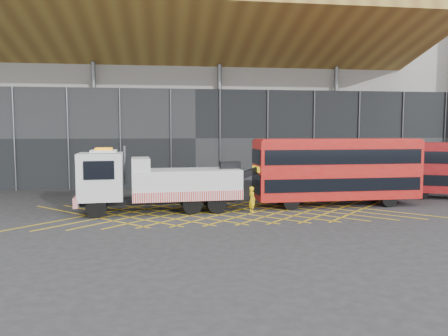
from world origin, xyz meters
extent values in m
plane|color=#262628|center=(0.00, 0.00, 0.00)|extent=(120.00, 120.00, 0.00)
cube|color=gold|center=(-4.80, 0.00, 0.01)|extent=(7.16, 7.16, 0.01)
cube|color=gold|center=(-4.80, 0.00, 0.01)|extent=(7.16, 7.16, 0.01)
cube|color=gold|center=(-3.20, 0.00, 0.01)|extent=(7.16, 7.16, 0.01)
cube|color=gold|center=(-3.20, 0.00, 0.01)|extent=(7.16, 7.16, 0.01)
cube|color=gold|center=(-1.60, 0.00, 0.01)|extent=(7.16, 7.16, 0.01)
cube|color=gold|center=(-1.60, 0.00, 0.01)|extent=(7.16, 7.16, 0.01)
cube|color=gold|center=(0.00, 0.00, 0.01)|extent=(7.16, 7.16, 0.01)
cube|color=gold|center=(0.00, 0.00, 0.01)|extent=(7.16, 7.16, 0.01)
cube|color=gold|center=(1.60, 0.00, 0.01)|extent=(7.16, 7.16, 0.01)
cube|color=gold|center=(1.60, 0.00, 0.01)|extent=(7.16, 7.16, 0.01)
cube|color=gold|center=(3.20, 0.00, 0.01)|extent=(7.16, 7.16, 0.01)
cube|color=gold|center=(3.20, 0.00, 0.01)|extent=(7.16, 7.16, 0.01)
cube|color=gold|center=(4.80, 0.00, 0.01)|extent=(7.16, 7.16, 0.01)
cube|color=gold|center=(4.80, 0.00, 0.01)|extent=(7.16, 7.16, 0.01)
cube|color=gold|center=(6.40, 0.00, 0.01)|extent=(7.16, 7.16, 0.01)
cube|color=gold|center=(6.40, 0.00, 0.01)|extent=(7.16, 7.16, 0.01)
cube|color=gold|center=(8.00, 0.00, 0.01)|extent=(7.16, 7.16, 0.01)
cube|color=gold|center=(8.00, 0.00, 0.01)|extent=(7.16, 7.16, 0.01)
cube|color=gold|center=(9.60, 0.00, 0.01)|extent=(7.16, 7.16, 0.01)
cube|color=gold|center=(9.60, 0.00, 0.01)|extent=(7.16, 7.16, 0.01)
cube|color=gold|center=(11.20, 0.00, 0.01)|extent=(7.16, 7.16, 0.01)
cube|color=gold|center=(11.20, 0.00, 0.01)|extent=(7.16, 7.16, 0.01)
cube|color=gray|center=(2.00, 19.00, 9.00)|extent=(55.00, 14.00, 18.00)
cube|color=black|center=(2.00, 11.70, 4.00)|extent=(55.00, 0.80, 8.00)
cube|color=olive|center=(0.00, 8.00, 11.50)|extent=(40.00, 11.93, 4.07)
cylinder|color=#595B60|center=(-6.00, 11.50, 5.00)|extent=(0.36, 0.36, 10.00)
cylinder|color=#595B60|center=(4.00, 11.50, 5.00)|extent=(0.36, 0.36, 10.00)
cylinder|color=#595B60|center=(14.00, 11.50, 5.00)|extent=(0.36, 0.36, 10.00)
cube|color=black|center=(-0.69, 0.56, 0.69)|extent=(9.44, 1.61, 0.35)
cube|color=white|center=(-4.04, 0.33, 2.13)|extent=(2.53, 2.62, 2.57)
cube|color=black|center=(-5.24, 0.25, 2.57)|extent=(0.19, 2.17, 1.09)
cube|color=red|center=(-5.27, 0.25, 0.84)|extent=(0.42, 2.58, 0.54)
cube|color=orange|center=(-3.84, 0.34, 3.64)|extent=(0.97, 1.24, 0.12)
cube|color=white|center=(0.70, 0.65, 1.63)|extent=(6.28, 2.87, 1.58)
cube|color=red|center=(0.78, -0.62, 1.04)|extent=(6.12, 0.47, 0.54)
cube|color=white|center=(-1.87, 0.48, 2.77)|extent=(1.14, 2.43, 0.69)
cube|color=black|center=(3.26, 0.82, 2.57)|extent=(1.22, 0.57, 0.49)
cube|color=black|center=(4.25, 0.88, 2.08)|extent=(2.18, 0.49, 1.07)
cylinder|color=black|center=(-4.17, -0.72, 0.54)|extent=(1.11, 0.42, 1.09)
cylinder|color=black|center=(-4.31, 1.35, 0.54)|extent=(1.11, 0.42, 1.09)
cylinder|color=black|center=(2.34, -0.28, 0.54)|extent=(1.11, 0.42, 1.09)
cylinder|color=black|center=(2.20, 1.79, 0.54)|extent=(1.11, 0.42, 1.09)
cylinder|color=#595B60|center=(-2.82, 1.40, 2.67)|extent=(0.14, 0.14, 2.17)
cube|color=#AD140F|center=(10.00, 1.27, 2.27)|extent=(10.21, 2.57, 3.58)
cube|color=black|center=(10.00, 1.27, 1.43)|extent=(9.80, 2.62, 0.78)
cube|color=black|center=(10.00, 1.27, 3.09)|extent=(9.80, 2.62, 0.88)
cube|color=black|center=(4.90, 1.16, 1.48)|extent=(0.10, 2.07, 1.20)
cube|color=black|center=(4.90, 1.16, 3.09)|extent=(0.10, 2.07, 0.88)
cube|color=yellow|center=(4.89, 1.16, 2.35)|extent=(0.09, 1.65, 0.32)
cube|color=#AD140F|center=(10.00, 1.27, 4.09)|extent=(10.00, 2.37, 0.11)
cylinder|color=black|center=(6.79, 0.17, 0.48)|extent=(0.97, 0.30, 0.96)
cylinder|color=black|center=(6.74, 2.23, 0.48)|extent=(0.97, 0.30, 0.96)
cylinder|color=black|center=(12.97, 0.30, 0.48)|extent=(0.97, 0.30, 0.96)
cylinder|color=black|center=(12.93, 2.36, 0.48)|extent=(0.97, 0.30, 0.96)
cube|color=black|center=(15.48, 4.35, 1.36)|extent=(0.81, 1.78, 1.11)
cube|color=black|center=(15.48, 4.35, 2.86)|extent=(0.81, 1.78, 0.81)
cube|color=yellow|center=(15.47, 4.36, 2.18)|extent=(0.66, 1.42, 0.30)
cylinder|color=black|center=(16.69, 2.81, 0.44)|extent=(0.92, 0.59, 0.89)
cylinder|color=black|center=(17.43, 4.53, 0.44)|extent=(0.92, 0.59, 0.89)
imported|color=yellow|center=(4.38, -0.22, 0.74)|extent=(0.50, 0.62, 1.48)
camera|label=1|loc=(-0.55, -24.34, 4.66)|focal=35.00mm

